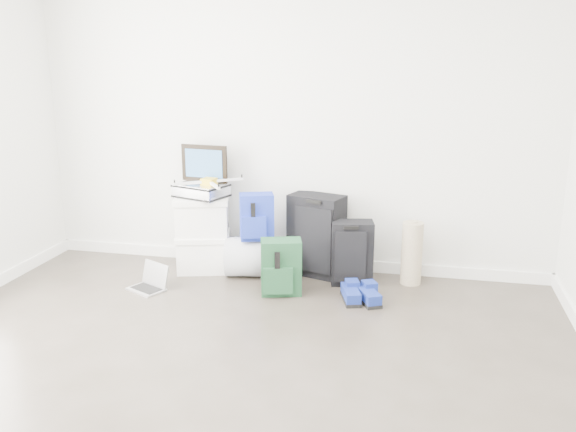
% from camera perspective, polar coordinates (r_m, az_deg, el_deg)
% --- Properties ---
extents(ground, '(5.00, 5.00, 0.00)m').
position_cam_1_polar(ground, '(3.40, -9.29, -18.54)').
color(ground, '#363027').
rests_on(ground, ground).
extents(room_envelope, '(4.52, 5.02, 2.71)m').
position_cam_1_polar(room_envelope, '(2.86, -10.62, 11.86)').
color(room_envelope, silver).
rests_on(room_envelope, ground).
extents(boxes_stack, '(0.55, 0.49, 0.66)m').
position_cam_1_polar(boxes_stack, '(5.41, -7.97, -1.63)').
color(boxes_stack, white).
rests_on(boxes_stack, ground).
extents(briefcase, '(0.49, 0.42, 0.12)m').
position_cam_1_polar(briefcase, '(5.31, -8.12, 2.39)').
color(briefcase, '#B2B2B7').
rests_on(briefcase, boxes_stack).
extents(painting, '(0.43, 0.08, 0.32)m').
position_cam_1_polar(painting, '(5.36, -7.84, 4.90)').
color(painting, black).
rests_on(painting, briefcase).
extents(drone, '(0.51, 0.51, 0.05)m').
position_cam_1_polar(drone, '(5.25, -7.41, 3.23)').
color(drone, gold).
rests_on(drone, briefcase).
extents(duffel_bag, '(0.60, 0.43, 0.34)m').
position_cam_1_polar(duffel_bag, '(5.26, -2.83, -3.84)').
color(duffel_bag, gray).
rests_on(duffel_bag, ground).
extents(blue_backpack, '(0.32, 0.28, 0.39)m').
position_cam_1_polar(blue_backpack, '(5.13, -2.97, -0.15)').
color(blue_backpack, navy).
rests_on(blue_backpack, duffel_bag).
extents(large_suitcase, '(0.51, 0.41, 0.70)m').
position_cam_1_polar(large_suitcase, '(5.24, 2.66, -1.81)').
color(large_suitcase, black).
rests_on(large_suitcase, ground).
extents(green_backpack, '(0.36, 0.30, 0.45)m').
position_cam_1_polar(green_backpack, '(4.85, -0.69, -4.91)').
color(green_backpack, '#13351C').
rests_on(green_backpack, ground).
extents(carry_on, '(0.37, 0.28, 0.54)m').
position_cam_1_polar(carry_on, '(5.07, 5.98, -3.47)').
color(carry_on, black).
rests_on(carry_on, ground).
extents(shoes, '(0.36, 0.32, 0.10)m').
position_cam_1_polar(shoes, '(4.79, 6.69, -7.39)').
color(shoes, black).
rests_on(shoes, ground).
extents(rolled_rug, '(0.17, 0.17, 0.53)m').
position_cam_1_polar(rolled_rug, '(5.15, 11.50, -3.43)').
color(rolled_rug, tan).
rests_on(rolled_rug, ground).
extents(laptop, '(0.35, 0.32, 0.21)m').
position_cam_1_polar(laptop, '(5.13, -12.78, -6.12)').
color(laptop, silver).
rests_on(laptop, ground).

